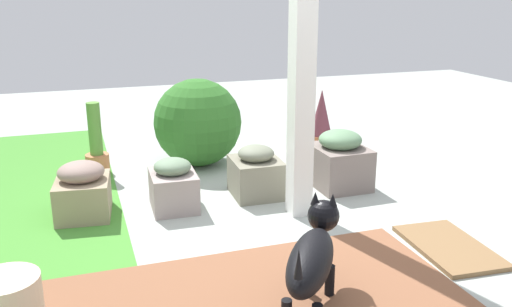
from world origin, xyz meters
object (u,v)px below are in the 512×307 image
(porch_pillar, at_px, (302,51))
(terracotta_pot_tall, at_px, (96,149))
(stone_planter_nearest, at_px, (339,161))
(dog, at_px, (313,255))
(stone_planter_near, at_px, (256,173))
(terracotta_pot_spiky, at_px, (321,125))
(doormat, at_px, (449,247))
(stone_planter_mid, at_px, (173,186))
(round_shrub, at_px, (198,123))
(stone_planter_far, at_px, (83,191))

(porch_pillar, bearing_deg, terracotta_pot_tall, 43.89)
(stone_planter_nearest, xyz_separation_m, dog, (-1.59, 0.96, 0.08))
(stone_planter_near, height_order, terracotta_pot_spiky, terracotta_pot_spiky)
(dog, bearing_deg, doormat, -73.00)
(stone_planter_nearest, relative_size, stone_planter_mid, 1.15)
(round_shrub, bearing_deg, dog, -179.99)
(stone_planter_far, height_order, doormat, stone_planter_far)
(dog, bearing_deg, stone_planter_nearest, -31.18)
(stone_planter_mid, xyz_separation_m, doormat, (-1.22, -1.51, -0.16))
(stone_planter_nearest, bearing_deg, stone_planter_far, 88.86)
(terracotta_pot_tall, bearing_deg, stone_planter_far, 171.03)
(stone_planter_near, relative_size, terracotta_pot_tall, 0.66)
(terracotta_pot_tall, bearing_deg, terracotta_pot_spiky, -94.41)
(porch_pillar, height_order, stone_planter_far, porch_pillar)
(doormat, bearing_deg, stone_planter_mid, 51.06)
(stone_planter_nearest, distance_m, stone_planter_far, 2.01)
(porch_pillar, distance_m, stone_planter_near, 1.09)
(porch_pillar, height_order, stone_planter_mid, porch_pillar)
(stone_planter_near, distance_m, doormat, 1.55)
(porch_pillar, relative_size, doormat, 3.38)
(stone_planter_mid, height_order, stone_planter_far, stone_planter_far)
(porch_pillar, height_order, stone_planter_nearest, porch_pillar)
(terracotta_pot_spiky, height_order, dog, terracotta_pot_spiky)
(stone_planter_nearest, distance_m, terracotta_pot_spiky, 0.85)
(doormat, bearing_deg, stone_planter_near, 33.59)
(terracotta_pot_tall, relative_size, doormat, 0.92)
(round_shrub, distance_m, doormat, 2.49)
(doormat, bearing_deg, terracotta_pot_spiky, -2.07)
(stone_planter_nearest, xyz_separation_m, round_shrub, (0.95, 0.96, 0.18))
(terracotta_pot_spiky, xyz_separation_m, doormat, (-2.07, 0.07, -0.30))
(round_shrub, relative_size, terracotta_pot_tall, 1.25)
(terracotta_pot_tall, bearing_deg, dog, -160.57)
(stone_planter_nearest, height_order, round_shrub, round_shrub)
(porch_pillar, height_order, stone_planter_near, porch_pillar)
(round_shrub, bearing_deg, terracotta_pot_spiky, -96.46)
(porch_pillar, relative_size, stone_planter_far, 4.94)
(stone_planter_mid, distance_m, stone_planter_far, 0.64)
(porch_pillar, distance_m, doormat, 1.58)
(stone_planter_near, xyz_separation_m, round_shrub, (0.92, 0.25, 0.22))
(stone_planter_near, xyz_separation_m, doormat, (-1.28, -0.85, -0.17))
(stone_planter_mid, height_order, dog, dog)
(dog, relative_size, doormat, 1.00)
(porch_pillar, xyz_separation_m, stone_planter_mid, (0.38, 0.84, -0.99))
(stone_planter_near, distance_m, terracotta_pot_spiky, 1.22)
(terracotta_pot_spiky, xyz_separation_m, dog, (-2.40, 1.18, -0.01))
(porch_pillar, relative_size, stone_planter_mid, 5.62)
(stone_planter_far, xyz_separation_m, terracotta_pot_tall, (0.94, -0.15, 0.04))
(dog, bearing_deg, round_shrub, 0.01)
(stone_planter_nearest, distance_m, dog, 1.85)
(stone_planter_far, xyz_separation_m, dog, (-1.63, -1.05, 0.12))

